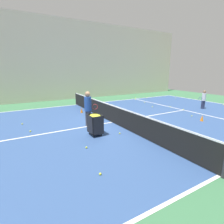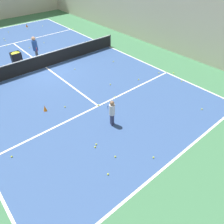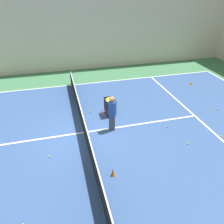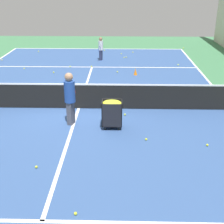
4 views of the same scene
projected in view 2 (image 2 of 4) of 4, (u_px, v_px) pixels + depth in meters
ground_plane at (46, 67)px, 15.00m from camera, size 31.52×31.52×0.00m
court_playing_area at (46, 67)px, 15.00m from camera, size 11.40×21.37×0.00m
line_baseline_near at (173, 161)px, 8.62m from camera, size 11.40×0.10×0.00m
line_sideline_right at (109, 47)px, 17.91m from camera, size 0.10×21.37×0.00m
line_service_near at (98, 106)px, 11.49m from camera, size 11.40×0.10×0.00m
line_service_far at (13, 43)px, 18.50m from camera, size 11.40×0.10×0.00m
line_centre_service at (46, 67)px, 14.99m from camera, size 0.10×11.75×0.00m
tennis_net at (45, 61)px, 14.69m from camera, size 11.70×0.10×0.96m
player_near_baseline at (112, 111)px, 9.88m from camera, size 0.34×0.62×1.34m
coach_at_net at (35, 47)px, 15.21m from camera, size 0.44×0.71×1.75m
ball_cart at (16, 56)px, 14.88m from camera, size 0.64×0.51×0.93m
training_cone_0 at (45, 108)px, 11.07m from camera, size 0.18×0.18×0.33m
training_cone_1 at (76, 51)px, 16.76m from camera, size 0.16×0.16×0.34m
training_cone_3 at (27, 26)px, 21.93m from camera, size 0.18×0.18×0.29m
tennis_ball_0 at (5, 40)px, 18.94m from camera, size 0.07×0.07×0.07m
tennis_ball_1 at (27, 29)px, 21.48m from camera, size 0.07×0.07×0.07m
tennis_ball_2 at (96, 144)px, 9.28m from camera, size 0.07×0.07×0.07m
tennis_ball_3 at (73, 29)px, 21.44m from camera, size 0.07×0.07×0.07m
tennis_ball_6 at (7, 46)px, 18.03m from camera, size 0.07×0.07×0.07m
tennis_ball_7 at (44, 43)px, 18.53m from camera, size 0.07×0.07×0.07m
tennis_ball_8 at (34, 37)px, 19.53m from camera, size 0.07×0.07×0.07m
tennis_ball_9 at (113, 61)px, 15.65m from camera, size 0.07×0.07×0.07m
tennis_ball_10 at (65, 107)px, 11.37m from camera, size 0.07×0.07×0.07m
tennis_ball_11 at (43, 26)px, 22.14m from camera, size 0.07×0.07×0.07m
tennis_ball_12 at (18, 71)px, 14.46m from camera, size 0.07×0.07×0.07m
tennis_ball_13 at (202, 109)px, 11.21m from camera, size 0.07×0.07×0.07m
tennis_ball_14 at (12, 157)px, 8.74m from camera, size 0.07×0.07×0.07m
tennis_ball_15 at (159, 73)px, 14.29m from camera, size 0.07×0.07×0.07m
tennis_ball_16 at (153, 157)px, 8.72m from camera, size 0.07×0.07×0.07m
tennis_ball_17 at (108, 174)px, 8.09m from camera, size 0.07×0.07×0.07m
tennis_ball_18 at (4, 39)px, 19.28m from camera, size 0.07×0.07×0.07m
tennis_ball_19 at (139, 80)px, 13.61m from camera, size 0.07×0.07×0.07m
tennis_ball_20 at (16, 25)px, 22.48m from camera, size 0.07×0.07×0.07m
tennis_ball_21 at (29, 48)px, 17.66m from camera, size 0.07×0.07×0.07m
tennis_ball_22 at (174, 73)px, 14.30m from camera, size 0.07×0.07×0.07m
tennis_ball_23 at (95, 147)px, 9.15m from camera, size 0.07×0.07×0.07m
tennis_ball_24 at (115, 157)px, 8.75m from camera, size 0.07×0.07×0.07m
tennis_ball_25 at (99, 105)px, 11.48m from camera, size 0.07×0.07×0.07m
tennis_ball_27 at (182, 81)px, 13.43m from camera, size 0.07×0.07×0.07m
tennis_ball_28 at (75, 69)px, 14.70m from camera, size 0.07×0.07×0.07m
tennis_ball_31 at (8, 32)px, 20.68m from camera, size 0.07×0.07×0.07m
tennis_ball_35 at (115, 97)px, 12.10m from camera, size 0.07×0.07×0.07m
tennis_ball_36 at (110, 84)px, 13.14m from camera, size 0.07×0.07×0.07m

